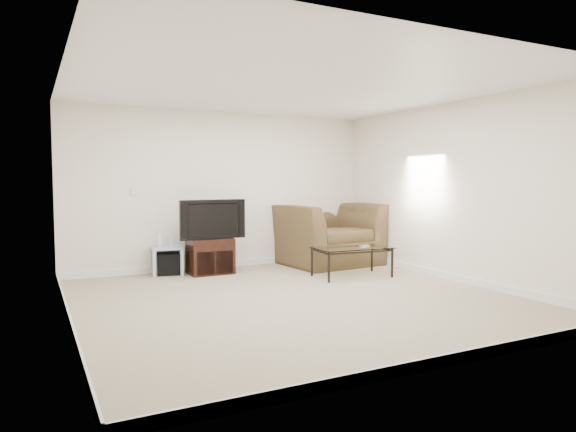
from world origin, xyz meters
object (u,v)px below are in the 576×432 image
recliner (327,224)px  coffee_table (352,262)px  side_table (167,260)px  television (210,219)px  subwoofer (168,264)px  tv_stand (210,256)px

recliner → coffee_table: recliner is taller
side_table → television: bearing=-23.0°
television → subwoofer: television is taller
recliner → coffee_table: bearing=-108.8°
side_table → subwoofer: bearing=26.4°
tv_stand → coffee_table: size_ratio=0.58×
coffee_table → television: bearing=147.3°
tv_stand → recliner: recliner is taller
television → side_table: television is taller
tv_stand → side_table: tv_stand is taller
television → side_table: bearing=153.5°
television → recliner: recliner is taller
recliner → coffee_table: 1.29m
television → coffee_table: television is taller
side_table → subwoofer: side_table is taller
television → coffee_table: size_ratio=0.86×
tv_stand → coffee_table: tv_stand is taller
television → recliner: bearing=-2.7°
recliner → coffee_table: (-0.28, -1.17, -0.46)m
side_table → coffee_table: 2.76m
subwoofer → coffee_table: size_ratio=0.30×
side_table → coffee_table: coffee_table is taller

